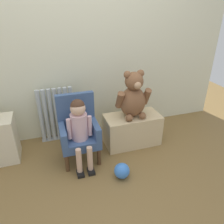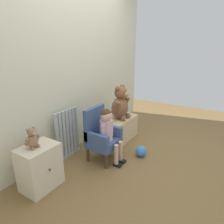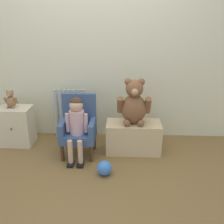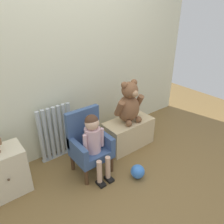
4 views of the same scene
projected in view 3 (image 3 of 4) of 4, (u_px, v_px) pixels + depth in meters
name	position (u px, v px, depth m)	size (l,w,h in m)	color
ground_plane	(89.00, 181.00, 2.53)	(6.00, 6.00, 0.00)	brown
back_wall	(97.00, 48.00, 3.17)	(3.80, 0.05, 2.40)	beige
radiator	(70.00, 114.00, 3.36)	(0.43, 0.05, 0.68)	#ADB6BA
small_dresser	(17.00, 126.00, 3.21)	(0.40, 0.32, 0.50)	beige
child_armchair	(79.00, 126.00, 2.95)	(0.40, 0.36, 0.72)	#3A5480
child_figure	(76.00, 120.00, 2.80)	(0.25, 0.35, 0.73)	beige
low_bench	(133.00, 137.00, 3.05)	(0.65, 0.33, 0.37)	#CEB687
large_teddy_bear	(134.00, 104.00, 2.90)	(0.40, 0.28, 0.54)	brown
small_teddy_bear	(11.00, 100.00, 3.11)	(0.16, 0.11, 0.22)	#8E6846
toy_ball	(104.00, 168.00, 2.60)	(0.16, 0.16, 0.16)	#3B7AD6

